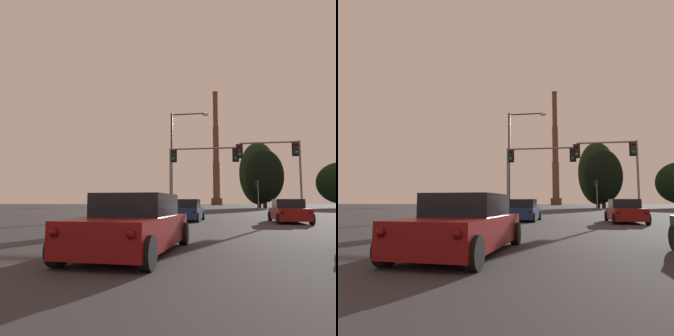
{
  "view_description": "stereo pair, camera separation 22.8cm",
  "coord_description": "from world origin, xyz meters",
  "views": [
    {
      "loc": [
        -0.99,
        0.19,
        1.21
      ],
      "look_at": [
        -8.02,
        41.36,
        5.65
      ],
      "focal_mm": 35.0,
      "sensor_mm": 36.0,
      "label": 1
    },
    {
      "loc": [
        -0.76,
        0.23,
        1.21
      ],
      "look_at": [
        -8.02,
        41.36,
        5.65
      ],
      "focal_mm": 35.0,
      "sensor_mm": 36.0,
      "label": 2
    }
  ],
  "objects": [
    {
      "name": "hatchback_left_lane_front",
      "position": [
        -3.39,
        22.0,
        0.66
      ],
      "size": [
        2.06,
        4.17,
        1.44
      ],
      "rotation": [
        0.0,
        0.0,
        -0.04
      ],
      "color": "navy",
      "rests_on": "ground_plane"
    },
    {
      "name": "sedan_left_lane_third",
      "position": [
        -3.13,
        7.95,
        0.67
      ],
      "size": [
        2.2,
        4.78,
        1.43
      ],
      "rotation": [
        0.0,
        0.0,
        -0.05
      ],
      "color": "maroon",
      "rests_on": "ground_plane"
    },
    {
      "name": "sedan_right_lane_front",
      "position": [
        2.91,
        21.42,
        0.67
      ],
      "size": [
        2.02,
        4.72,
        1.43
      ],
      "rotation": [
        0.0,
        0.0,
        -0.01
      ],
      "color": "maroon",
      "rests_on": "ground_plane"
    },
    {
      "name": "traffic_light_overhead_right",
      "position": [
        3.6,
        28.57,
        4.87
      ],
      "size": [
        5.39,
        0.5,
        6.38
      ],
      "color": "slate",
      "rests_on": "ground_plane"
    },
    {
      "name": "traffic_light_far_right",
      "position": [
        5.45,
        66.0,
        3.64
      ],
      "size": [
        0.78,
        0.5,
        5.53
      ],
      "color": "slate",
      "rests_on": "ground_plane"
    },
    {
      "name": "traffic_light_overhead_left",
      "position": [
        -3.71,
        29.52,
        4.77
      ],
      "size": [
        6.36,
        0.5,
        6.19
      ],
      "color": "slate",
      "rests_on": "ground_plane"
    },
    {
      "name": "street_lamp",
      "position": [
        -5.35,
        31.05,
        6.03
      ],
      "size": [
        3.74,
        0.36,
        9.91
      ],
      "color": "#38383A",
      "rests_on": "ground_plane"
    },
    {
      "name": "smokestack",
      "position": [
        -4.56,
        164.78,
        22.62
      ],
      "size": [
        5.51,
        5.51,
        57.8
      ],
      "color": "#523427",
      "rests_on": "ground_plane"
    },
    {
      "name": "treeline_far_right",
      "position": [
        7.51,
        71.9,
        6.9
      ],
      "size": [
        8.12,
        7.31,
        12.58
      ],
      "color": "black",
      "rests_on": "ground_plane"
    },
    {
      "name": "treeline_left_mid",
      "position": [
        6.84,
        77.14,
        7.92
      ],
      "size": [
        8.58,
        7.72,
        15.07
      ],
      "color": "black",
      "rests_on": "ground_plane"
    }
  ]
}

